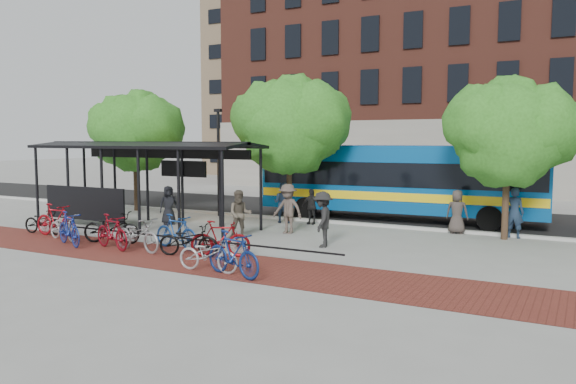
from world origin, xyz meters
The scene contains 32 objects.
ground centered at (0.00, 0.00, 0.00)m, with size 160.00×160.00×0.00m, color #9E9E99.
asphalt_street centered at (0.00, 8.00, 0.01)m, with size 160.00×8.00×0.01m, color black.
curb centered at (0.00, 4.00, 0.06)m, with size 160.00×0.25×0.12m, color #B7B7B2.
brick_strip centered at (-2.00, -5.00, 0.00)m, with size 24.00×3.00×0.01m, color maroon.
bike_rack_rail centered at (-3.30, -4.10, 0.00)m, with size 12.00×0.05×0.95m, color black.
building_tower centered at (-16.00, 40.00, 15.00)m, with size 22.00×22.00×30.00m, color #7A664C.
bus_shelter centered at (-8.13, -0.48, 3.00)m, with size 10.60×3.07×3.60m.
tree_a centered at (-11.91, 3.35, 4.24)m, with size 4.90×4.00×6.18m.
tree_b centered at (-2.90, 3.35, 4.46)m, with size 5.15×4.20×6.47m.
tree_c centered at (6.09, 3.35, 4.05)m, with size 4.66×3.80×5.92m.
lamp_post_left centered at (-7.00, 3.60, 2.75)m, with size 0.35×0.20×5.12m.
bus centered at (1.10, 6.23, 1.95)m, with size 12.73×3.48×3.40m.
bike_0 centered at (-10.00, -3.94, 0.49)m, with size 0.65×1.87×0.98m, color black.
bike_1 centered at (-9.12, -4.07, 0.63)m, with size 0.59×2.08×1.25m, color maroon.
bike_2 centered at (-8.16, -4.53, 0.50)m, with size 0.66×1.89×0.99m, color #A2A2A5.
bike_3 centered at (-7.16, -5.14, 0.59)m, with size 0.56×1.97×1.19m, color navy.
bike_4 centered at (-6.22, -4.10, 0.57)m, with size 0.75×2.16×1.13m, color black.
bike_5 centered at (-5.39, -4.90, 0.59)m, with size 0.55×1.96×1.18m, color maroon.
bike_6 centered at (-4.38, -4.76, 0.56)m, with size 0.74×2.14×1.12m, color gray.
bike_7 centered at (-3.53, -3.82, 0.58)m, with size 0.55×1.94×1.17m, color navy.
bike_8 centered at (-2.39, -4.61, 0.52)m, with size 0.69×1.97×1.04m, color black.
bike_9 centered at (-1.47, -4.18, 0.57)m, with size 0.54×1.91×1.15m, color maroon.
bike_10 centered at (-0.61, -6.01, 0.50)m, with size 0.66×1.90×1.00m, color #ACACAE.
bike_11 centered at (0.30, -6.13, 0.62)m, with size 0.58×2.05×1.23m, color navy.
pedestrian_0 centered at (-7.33, 0.31, 0.84)m, with size 0.82×0.53×1.68m, color black.
pedestrian_2 centered at (-3.22, 3.10, 0.89)m, with size 0.87×0.68×1.79m, color #1C2C41.
pedestrian_3 centered at (-1.67, 0.67, 0.98)m, with size 1.26×0.73×1.95m, color brown.
pedestrian_4 centered at (-1.93, 3.31, 0.77)m, with size 0.90×0.38×1.54m, color black.
pedestrian_6 centered at (4.17, 3.80, 0.86)m, with size 0.84×0.55×1.73m, color #443B36.
pedestrian_7 centered at (6.26, 3.80, 0.96)m, with size 0.70×0.46×1.91m, color #1F3048.
pedestrian_8 centered at (-2.76, -1.08, 0.90)m, with size 0.88×0.68×1.81m, color brown.
pedestrian_9 centered at (0.68, -1.18, 0.96)m, with size 1.24×0.71×1.91m, color black.
Camera 1 is at (8.59, -18.51, 3.69)m, focal length 35.00 mm.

